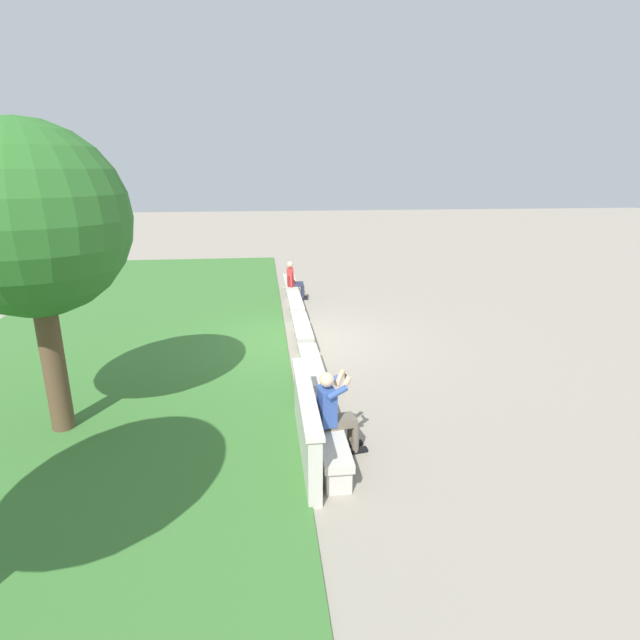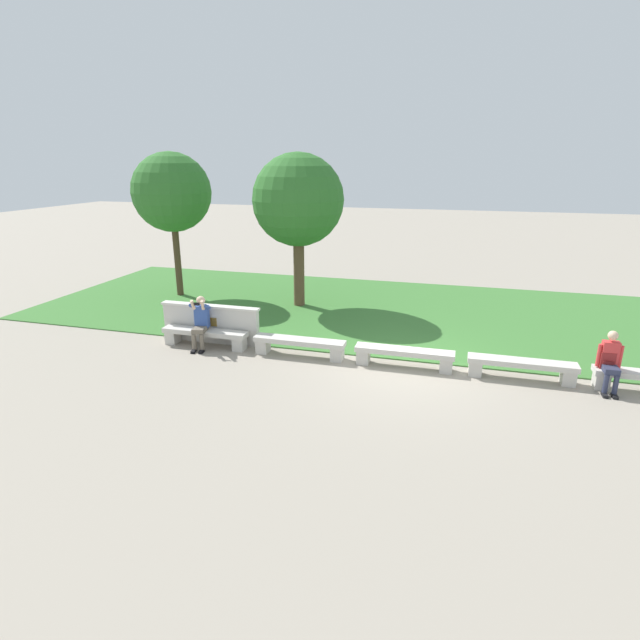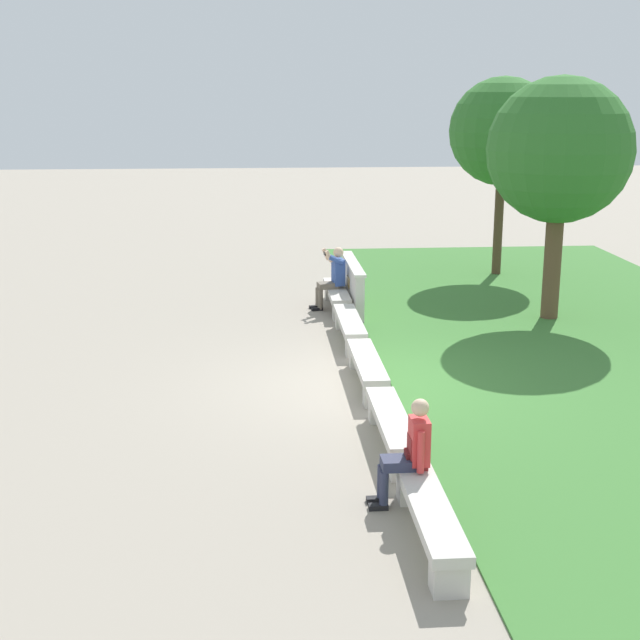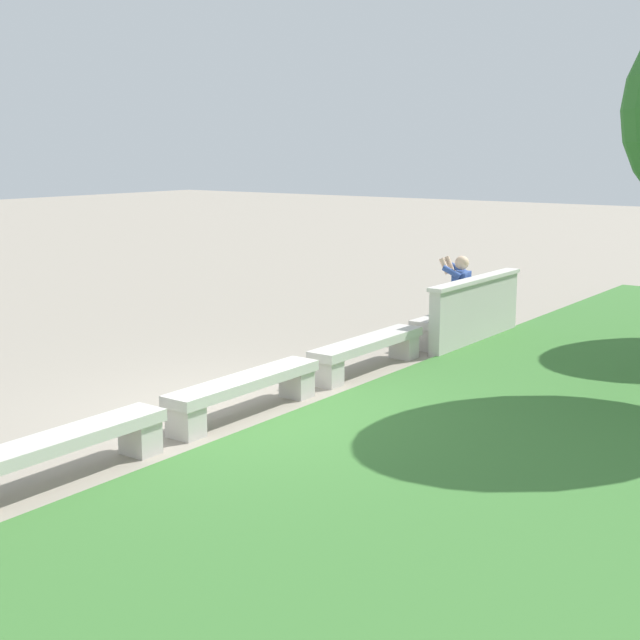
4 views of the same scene
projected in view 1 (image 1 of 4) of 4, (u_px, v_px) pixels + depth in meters
The scene contains 12 objects.
ground_plane at pixel (302, 341), 12.41m from camera, with size 80.00×80.00×0.00m, color gray.
grass_strip at pixel (120, 348), 11.92m from camera, with size 24.38×8.00×0.03m, color #3D7533.
bench_main at pixel (329, 433), 7.51m from camera, with size 2.26×0.40×0.45m.
bench_near at pixel (312, 369), 9.91m from camera, with size 2.26×0.40×0.45m.
bench_mid at pixel (302, 330), 12.32m from camera, with size 2.26×0.40×0.45m.
bench_far at pixel (295, 303), 14.72m from camera, with size 2.26×0.40×0.45m.
bench_end at pixel (290, 284), 17.13m from camera, with size 2.26×0.40×0.45m.
backrest_wall_with_plaque at pixel (306, 422), 7.41m from camera, with size 2.70×0.24×1.01m.
person_photographer at pixel (334, 408), 7.34m from camera, with size 0.52×0.76×1.32m.
person_distant at pixel (294, 279), 16.20m from camera, with size 0.48×0.67×1.26m.
backpack at pixel (291, 281), 16.17m from camera, with size 0.28×0.24×0.43m.
tree_behind_wall at pixel (30, 222), 7.25m from camera, with size 2.85×2.85×4.83m.
Camera 1 is at (-11.69, 0.89, 4.12)m, focal length 28.00 mm.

